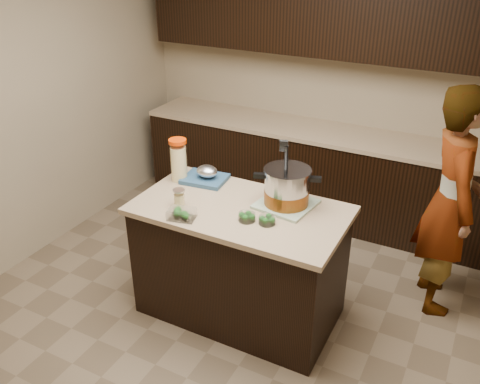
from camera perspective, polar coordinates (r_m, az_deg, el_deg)
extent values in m
plane|color=brown|center=(3.99, 0.00, -13.11)|extent=(4.00, 4.00, 0.00)
cube|color=tan|center=(5.05, 10.81, 12.69)|extent=(4.00, 0.04, 2.70)
cube|color=tan|center=(4.51, -23.46, 9.16)|extent=(0.04, 4.00, 2.70)
cube|color=black|center=(5.09, 8.88, 1.92)|extent=(3.60, 0.60, 0.86)
cube|color=tan|center=(4.92, 9.25, 6.65)|extent=(3.60, 0.63, 0.04)
cube|color=black|center=(4.77, 10.76, 19.21)|extent=(3.60, 0.35, 0.75)
cube|color=black|center=(3.73, 0.00, -8.08)|extent=(1.40, 0.75, 0.86)
cube|color=tan|center=(3.49, 0.00, -2.04)|extent=(1.46, 0.81, 0.04)
cube|color=#588459|center=(3.51, 5.19, -1.36)|extent=(0.41, 0.41, 0.02)
cylinder|color=#B7B7BC|center=(3.45, 5.28, 0.52)|extent=(0.39, 0.39, 0.24)
cylinder|color=brown|center=(3.48, 5.23, -0.52)|extent=(0.39, 0.39, 0.10)
cylinder|color=#B7B7BC|center=(3.40, 5.37, 2.43)|extent=(0.41, 0.41, 0.02)
cube|color=black|center=(3.43, 2.17, 1.85)|extent=(0.08, 0.06, 0.03)
cube|color=black|center=(3.42, 8.50, 1.44)|extent=(0.08, 0.06, 0.03)
cylinder|color=black|center=(3.34, 5.20, 3.28)|extent=(0.07, 0.13, 0.29)
cylinder|color=beige|center=(3.83, -6.89, 3.17)|extent=(0.15, 0.15, 0.27)
cylinder|color=white|center=(3.83, -6.90, 3.40)|extent=(0.17, 0.17, 0.30)
cylinder|color=red|center=(3.76, -7.04, 5.65)|extent=(0.17, 0.17, 0.02)
cylinder|color=beige|center=(3.50, -6.83, -0.94)|extent=(0.08, 0.08, 0.09)
cylinder|color=white|center=(3.49, -6.84, -0.75)|extent=(0.08, 0.08, 0.11)
cylinder|color=silver|center=(3.46, -6.90, 0.24)|extent=(0.09, 0.09, 0.02)
cylinder|color=silver|center=(3.31, 0.78, -2.81)|extent=(0.13, 0.13, 0.05)
cylinder|color=silver|center=(3.28, 3.05, -3.16)|extent=(0.13, 0.13, 0.05)
cube|color=silver|center=(3.36, -6.56, -2.47)|extent=(0.20, 0.17, 0.06)
cube|color=navy|center=(3.85, -3.97, 1.47)|extent=(0.35, 0.29, 0.03)
ellipsoid|color=silver|center=(3.81, -3.73, 2.23)|extent=(0.16, 0.13, 0.09)
imported|color=gray|center=(3.92, 22.53, -1.09)|extent=(0.60, 0.73, 1.72)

